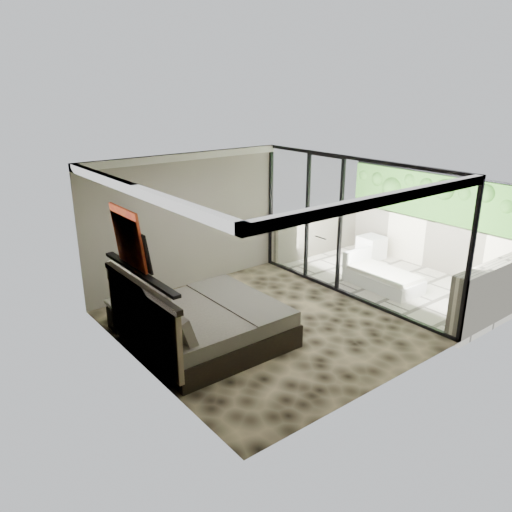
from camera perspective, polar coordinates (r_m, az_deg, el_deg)
floor at (r=8.97m, az=0.61°, el=-8.02°), size 5.00×5.00×0.00m
ceiling at (r=8.09m, az=0.68°, el=9.87°), size 4.50×5.00×0.02m
back_wall at (r=10.40m, az=-7.97°, el=3.92°), size 4.50×0.02×2.80m
left_wall at (r=7.32m, az=-13.21°, el=-2.96°), size 0.02×5.00×2.80m
glass_wall at (r=9.92m, az=10.86°, el=3.03°), size 0.08×5.00×2.80m
terrace_slab at (r=11.51m, az=15.39°, el=-2.77°), size 3.00×5.00×0.12m
parapet_far at (r=12.37m, az=19.42°, el=1.35°), size 0.30×5.00×1.10m
foliage_hedge at (r=12.11m, az=19.99°, el=6.32°), size 0.36×4.60×1.10m
picture_ledge at (r=7.39m, az=-13.18°, el=-1.90°), size 0.12×2.20×0.05m
bed at (r=8.26m, az=-6.12°, el=-7.72°), size 2.32×2.24×1.28m
nightstand at (r=9.12m, az=-14.96°, el=-6.61°), size 0.54×0.54×0.46m
table_lamp at (r=8.81m, az=-15.39°, el=-2.30°), size 0.39×0.39×0.71m
abstract_canvas at (r=7.47m, az=-14.43°, el=2.06°), size 0.13×0.90×0.90m
framed_print at (r=7.29m, az=-13.04°, el=0.52°), size 0.11×0.50×0.60m
ottoman at (r=12.62m, az=13.04°, el=0.98°), size 0.57×0.57×0.55m
lounger at (r=10.92m, az=14.10°, el=-2.38°), size 0.85×1.64×0.63m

